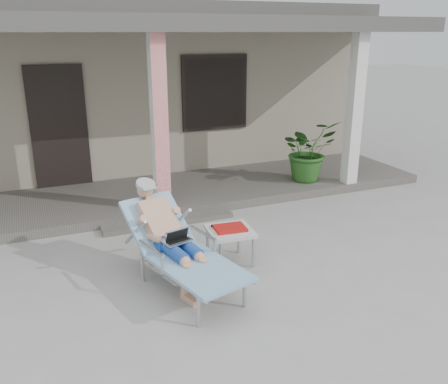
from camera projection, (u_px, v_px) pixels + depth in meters
name	position (u px, v px, depth m)	size (l,w,h in m)	color
ground	(213.00, 279.00, 5.57)	(60.00, 60.00, 0.00)	#9E9E99
house	(108.00, 83.00, 10.71)	(10.40, 5.40, 3.30)	gray
porch_deck	(150.00, 196.00, 8.17)	(10.00, 2.00, 0.15)	#605B56
porch_overhang	(142.00, 30.00, 7.25)	(10.00, 2.30, 2.85)	silver
porch_step	(169.00, 221.00, 7.18)	(2.00, 0.30, 0.07)	#605B56
lounger	(175.00, 225.00, 5.27)	(1.11, 1.88, 1.18)	#B7B7BC
side_table	(230.00, 233.00, 5.85)	(0.59, 0.59, 0.49)	beige
potted_palm	(308.00, 150.00, 8.66)	(1.00, 0.87, 1.11)	#26591E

